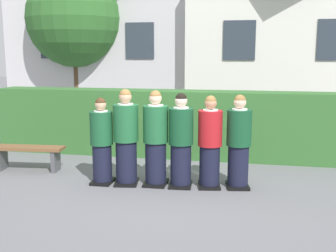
{
  "coord_description": "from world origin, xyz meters",
  "views": [
    {
      "loc": [
        1.36,
        -6.8,
        2.28
      ],
      "look_at": [
        0.0,
        0.0,
        1.05
      ],
      "focal_mm": 44.2,
      "sensor_mm": 36.0,
      "label": 1
    }
  ],
  "objects_px": {
    "student_front_row_1": "(126,139)",
    "student_in_red_blazer": "(210,144)",
    "student_front_row_0": "(102,143)",
    "wooden_bench": "(28,153)",
    "student_front_row_3": "(181,143)",
    "student_front_row_5": "(239,144)",
    "student_front_row_2": "(156,140)"
  },
  "relations": [
    {
      "from": "student_in_red_blazer",
      "to": "student_front_row_5",
      "type": "distance_m",
      "value": 0.49
    },
    {
      "from": "student_front_row_5",
      "to": "wooden_bench",
      "type": "distance_m",
      "value": 4.09
    },
    {
      "from": "student_front_row_0",
      "to": "student_front_row_1",
      "type": "relative_size",
      "value": 0.91
    },
    {
      "from": "student_front_row_0",
      "to": "student_front_row_2",
      "type": "height_order",
      "value": "student_front_row_2"
    },
    {
      "from": "student_front_row_0",
      "to": "student_front_row_1",
      "type": "xyz_separation_m",
      "value": [
        0.43,
        0.05,
        0.07
      ]
    },
    {
      "from": "student_front_row_3",
      "to": "student_front_row_5",
      "type": "distance_m",
      "value": 0.98
    },
    {
      "from": "student_front_row_5",
      "to": "wooden_bench",
      "type": "relative_size",
      "value": 1.12
    },
    {
      "from": "student_front_row_0",
      "to": "student_front_row_2",
      "type": "relative_size",
      "value": 0.92
    },
    {
      "from": "student_front_row_1",
      "to": "student_front_row_3",
      "type": "height_order",
      "value": "student_front_row_1"
    },
    {
      "from": "student_front_row_0",
      "to": "student_front_row_1",
      "type": "bearing_deg",
      "value": 6.19
    },
    {
      "from": "student_front_row_0",
      "to": "student_in_red_blazer",
      "type": "relative_size",
      "value": 0.96
    },
    {
      "from": "student_in_red_blazer",
      "to": "student_front_row_0",
      "type": "bearing_deg",
      "value": -175.15
    },
    {
      "from": "wooden_bench",
      "to": "student_front_row_5",
      "type": "bearing_deg",
      "value": -3.36
    },
    {
      "from": "student_front_row_0",
      "to": "student_front_row_3",
      "type": "xyz_separation_m",
      "value": [
        1.39,
        0.09,
        0.05
      ]
    },
    {
      "from": "student_front_row_1",
      "to": "student_front_row_3",
      "type": "xyz_separation_m",
      "value": [
        0.96,
        0.05,
        -0.03
      ]
    },
    {
      "from": "student_front_row_0",
      "to": "student_in_red_blazer",
      "type": "bearing_deg",
      "value": 4.85
    },
    {
      "from": "student_front_row_0",
      "to": "student_in_red_blazer",
      "type": "distance_m",
      "value": 1.89
    },
    {
      "from": "student_front_row_0",
      "to": "student_in_red_blazer",
      "type": "height_order",
      "value": "student_in_red_blazer"
    },
    {
      "from": "student_front_row_0",
      "to": "wooden_bench",
      "type": "height_order",
      "value": "student_front_row_0"
    },
    {
      "from": "student_in_red_blazer",
      "to": "wooden_bench",
      "type": "height_order",
      "value": "student_in_red_blazer"
    },
    {
      "from": "student_front_row_3",
      "to": "student_front_row_5",
      "type": "height_order",
      "value": "student_front_row_3"
    },
    {
      "from": "student_front_row_0",
      "to": "student_front_row_1",
      "type": "height_order",
      "value": "student_front_row_1"
    },
    {
      "from": "student_front_row_2",
      "to": "student_in_red_blazer",
      "type": "height_order",
      "value": "student_front_row_2"
    },
    {
      "from": "student_in_red_blazer",
      "to": "wooden_bench",
      "type": "distance_m",
      "value": 3.61
    },
    {
      "from": "student_front_row_2",
      "to": "student_front_row_5",
      "type": "xyz_separation_m",
      "value": [
        1.41,
        0.14,
        -0.03
      ]
    },
    {
      "from": "student_front_row_1",
      "to": "student_in_red_blazer",
      "type": "height_order",
      "value": "student_front_row_1"
    },
    {
      "from": "student_front_row_1",
      "to": "wooden_bench",
      "type": "relative_size",
      "value": 1.17
    },
    {
      "from": "student_front_row_1",
      "to": "student_in_red_blazer",
      "type": "xyz_separation_m",
      "value": [
        1.45,
        0.11,
        -0.05
      ]
    },
    {
      "from": "wooden_bench",
      "to": "student_front_row_1",
      "type": "bearing_deg",
      "value": -11.29
    },
    {
      "from": "student_front_row_2",
      "to": "student_in_red_blazer",
      "type": "xyz_separation_m",
      "value": [
        0.93,
        0.07,
        -0.04
      ]
    },
    {
      "from": "student_in_red_blazer",
      "to": "student_front_row_5",
      "type": "xyz_separation_m",
      "value": [
        0.48,
        0.07,
        0.01
      ]
    },
    {
      "from": "student_front_row_0",
      "to": "student_front_row_5",
      "type": "xyz_separation_m",
      "value": [
        2.36,
        0.23,
        0.04
      ]
    }
  ]
}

